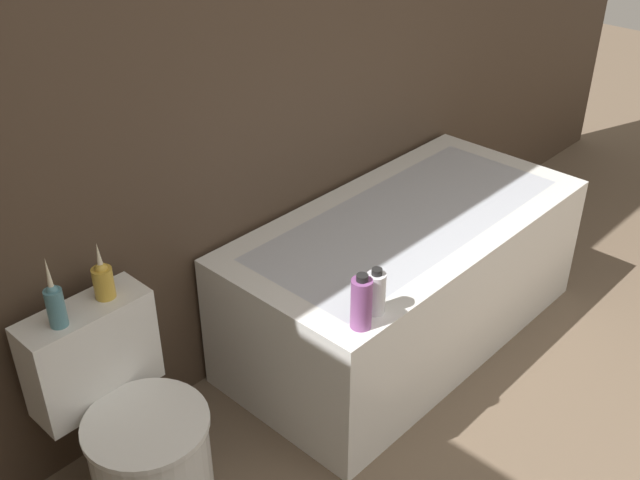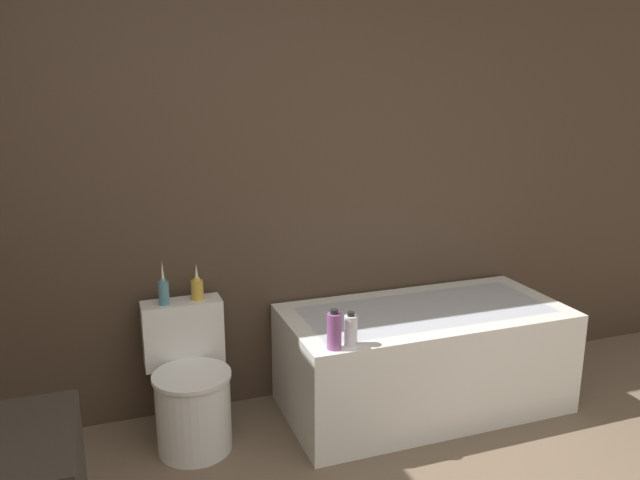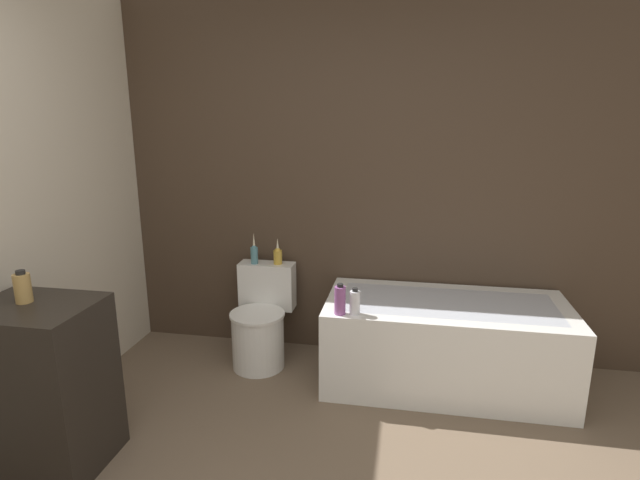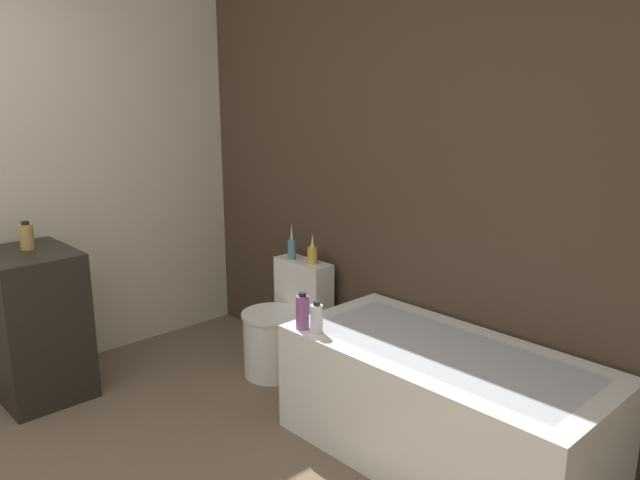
# 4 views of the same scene
# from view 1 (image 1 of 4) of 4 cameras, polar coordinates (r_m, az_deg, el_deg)

# --- Properties ---
(wall_back_tiled) EXTENTS (6.40, 0.06, 2.60)m
(wall_back_tiled) POSITION_cam_1_polar(r_m,az_deg,el_deg) (2.49, -10.99, 13.41)
(wall_back_tiled) COLOR #423326
(wall_back_tiled) RESTS_ON ground_plane
(bathtub) EXTENTS (1.56, 0.75, 0.58)m
(bathtub) POSITION_cam_1_polar(r_m,az_deg,el_deg) (3.13, 6.49, -2.81)
(bathtub) COLOR white
(bathtub) RESTS_ON ground
(toilet) EXTENTS (0.41, 0.54, 0.70)m
(toilet) POSITION_cam_1_polar(r_m,az_deg,el_deg) (2.50, -13.88, -14.28)
(toilet) COLOR white
(toilet) RESTS_ON ground
(vase_gold) EXTENTS (0.05, 0.05, 0.23)m
(vase_gold) POSITION_cam_1_polar(r_m,az_deg,el_deg) (2.28, -19.54, -4.57)
(vase_gold) COLOR teal
(vase_gold) RESTS_ON toilet
(vase_silver) EXTENTS (0.06, 0.06, 0.19)m
(vase_silver) POSITION_cam_1_polar(r_m,az_deg,el_deg) (2.37, -16.22, -2.86)
(vase_silver) COLOR gold
(vase_silver) RESTS_ON toilet
(shampoo_bottle_tall) EXTENTS (0.07, 0.07, 0.19)m
(shampoo_bottle_tall) POSITION_cam_1_polar(r_m,az_deg,el_deg) (2.33, 3.17, -4.80)
(shampoo_bottle_tall) COLOR #8C4C8C
(shampoo_bottle_tall) RESTS_ON bathtub
(shampoo_bottle_short) EXTENTS (0.06, 0.06, 0.17)m
(shampoo_bottle_short) POSITION_cam_1_polar(r_m,az_deg,el_deg) (2.41, 4.28, -4.01)
(shampoo_bottle_short) COLOR silver
(shampoo_bottle_short) RESTS_ON bathtub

